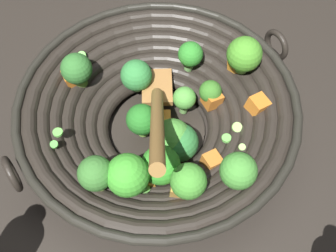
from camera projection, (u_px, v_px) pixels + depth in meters
ground_plane at (158, 132)px, 0.70m from camera, size 4.00×4.00×0.00m
wok at (158, 114)px, 0.65m from camera, size 0.43×0.43×0.22m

